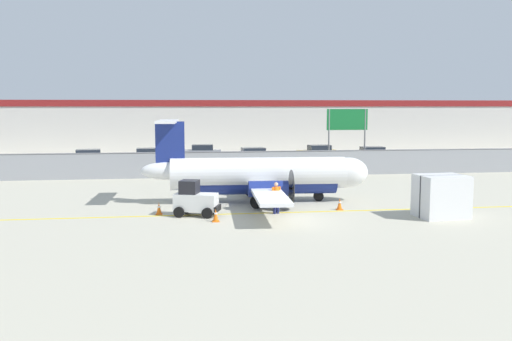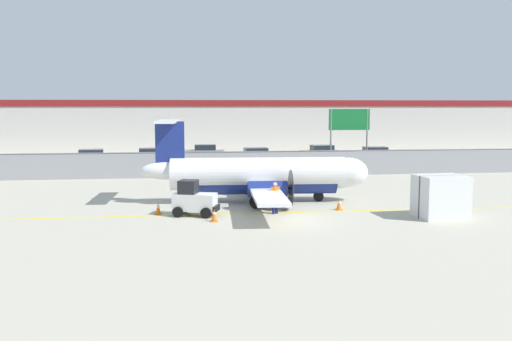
{
  "view_description": "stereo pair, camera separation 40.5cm",
  "coord_description": "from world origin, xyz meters",
  "views": [
    {
      "loc": [
        -5.3,
        -27.91,
        5.75
      ],
      "look_at": [
        -0.39,
        6.57,
        1.8
      ],
      "focal_mm": 40.0,
      "sensor_mm": 36.0,
      "label": 1
    },
    {
      "loc": [
        -4.9,
        -27.97,
        5.75
      ],
      "look_at": [
        -0.39,
        6.57,
        1.8
      ],
      "focal_mm": 40.0,
      "sensor_mm": 36.0,
      "label": 2
    }
  ],
  "objects": [
    {
      "name": "ground_plane",
      "position": [
        0.0,
        2.0,
        0.0
      ],
      "size": [
        140.0,
        140.0,
        0.01
      ],
      "color": "#B2AD99"
    },
    {
      "name": "perimeter_fence",
      "position": [
        0.0,
        18.0,
        1.12
      ],
      "size": [
        98.0,
        0.1,
        2.1
      ],
      "color": "gray",
      "rests_on": "ground"
    },
    {
      "name": "parking_lot_strip",
      "position": [
        0.0,
        29.5,
        0.06
      ],
      "size": [
        98.0,
        17.0,
        0.12
      ],
      "color": "#38383A",
      "rests_on": "ground"
    },
    {
      "name": "background_building",
      "position": [
        0.0,
        47.99,
        3.26
      ],
      "size": [
        91.0,
        8.1,
        6.5
      ],
      "color": "beige",
      "rests_on": "ground"
    },
    {
      "name": "commuter_airplane",
      "position": [
        -0.15,
        5.56,
        1.6
      ],
      "size": [
        13.68,
        16.06,
        4.92
      ],
      "rotation": [
        0.0,
        0.0,
        -0.05
      ],
      "color": "white",
      "rests_on": "ground"
    },
    {
      "name": "baggage_tug",
      "position": [
        -4.31,
        1.77,
        0.86
      ],
      "size": [
        2.55,
        1.93,
        1.88
      ],
      "rotation": [
        0.0,
        0.0,
        -0.3
      ],
      "color": "silver",
      "rests_on": "ground"
    },
    {
      "name": "ground_crew_worker",
      "position": [
        0.02,
        1.78,
        0.95
      ],
      "size": [
        0.53,
        0.45,
        1.7
      ],
      "rotation": [
        0.0,
        0.0,
        5.14
      ],
      "color": "#191E4C",
      "rests_on": "ground"
    },
    {
      "name": "cargo_container",
      "position": [
        8.32,
        -0.4,
        1.1
      ],
      "size": [
        2.55,
        2.18,
        2.2
      ],
      "rotation": [
        0.0,
        0.0,
        0.08
      ],
      "color": "silver",
      "rests_on": "ground"
    },
    {
      "name": "traffic_cone_near_left",
      "position": [
        -4.61,
        7.85,
        0.31
      ],
      "size": [
        0.36,
        0.36,
        0.64
      ],
      "color": "orange",
      "rests_on": "ground"
    },
    {
      "name": "traffic_cone_near_right",
      "position": [
        -3.35,
        0.08,
        0.31
      ],
      "size": [
        0.36,
        0.36,
        0.64
      ],
      "color": "orange",
      "rests_on": "ground"
    },
    {
      "name": "traffic_cone_far_left",
      "position": [
        -6.2,
        2.38,
        0.31
      ],
      "size": [
        0.36,
        0.36,
        0.64
      ],
      "color": "orange",
      "rests_on": "ground"
    },
    {
      "name": "traffic_cone_far_right",
      "position": [
        3.72,
        2.39,
        0.31
      ],
      "size": [
        0.36,
        0.36,
        0.64
      ],
      "color": "orange",
      "rests_on": "ground"
    },
    {
      "name": "parked_car_0",
      "position": [
        -13.49,
        27.0,
        0.89
      ],
      "size": [
        4.36,
        2.35,
        1.58
      ],
      "rotation": [
        0.0,
        0.0,
        3.25
      ],
      "color": "gray",
      "rests_on": "parking_lot_strip"
    },
    {
      "name": "parked_car_1",
      "position": [
        -7.77,
        27.97,
        0.89
      ],
      "size": [
        4.25,
        2.1,
        1.58
      ],
      "rotation": [
        0.0,
        0.0,
        0.03
      ],
      "color": "silver",
      "rests_on": "parking_lot_strip"
    },
    {
      "name": "parked_car_2",
      "position": [
        -2.54,
        32.37,
        0.89
      ],
      "size": [
        4.32,
        2.25,
        1.58
      ],
      "rotation": [
        0.0,
        0.0,
        3.07
      ],
      "color": "gray",
      "rests_on": "parking_lot_strip"
    },
    {
      "name": "parked_car_3",
      "position": [
        2.38,
        27.13,
        0.89
      ],
      "size": [
        4.31,
        2.23,
        1.58
      ],
      "rotation": [
        0.0,
        0.0,
        0.07
      ],
      "color": "navy",
      "rests_on": "parking_lot_strip"
    },
    {
      "name": "parked_car_4",
      "position": [
        9.53,
        30.04,
        0.89
      ],
      "size": [
        4.32,
        2.27,
        1.58
      ],
      "rotation": [
        0.0,
        0.0,
        3.22
      ],
      "color": "#B28C19",
      "rests_on": "parking_lot_strip"
    },
    {
      "name": "parked_car_5",
      "position": [
        14.36,
        26.73,
        0.89
      ],
      "size": [
        4.24,
        2.08,
        1.58
      ],
      "rotation": [
        0.0,
        0.0,
        -0.02
      ],
      "color": "#B28C19",
      "rests_on": "parking_lot_strip"
    },
    {
      "name": "highway_sign",
      "position": [
        9.37,
        19.54,
        4.14
      ],
      "size": [
        3.6,
        0.14,
        5.5
      ],
      "color": "slate",
      "rests_on": "ground"
    }
  ]
}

